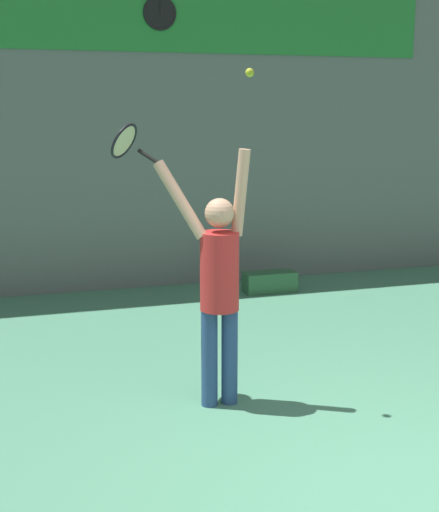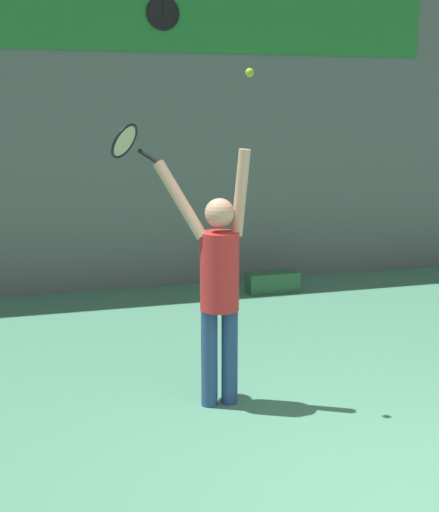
% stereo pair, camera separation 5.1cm
% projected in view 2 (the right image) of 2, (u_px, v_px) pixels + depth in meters
% --- Properties ---
extents(ground_plane, '(18.00, 18.00, 0.00)m').
position_uv_depth(ground_plane, '(429.00, 510.00, 4.20)').
color(ground_plane, '#4C8C6B').
extents(back_wall, '(18.00, 0.10, 5.00)m').
position_uv_depth(back_wall, '(186.00, 95.00, 9.18)').
color(back_wall, slate).
rests_on(back_wall, ground_plane).
extents(sponsor_banner, '(6.62, 0.02, 0.93)m').
position_uv_depth(sponsor_banner, '(186.00, 14.00, 8.92)').
color(sponsor_banner, '#288C38').
extents(scoreboard_clock, '(0.42, 0.04, 0.42)m').
position_uv_depth(scoreboard_clock, '(163.00, 13.00, 8.82)').
color(scoreboard_clock, black).
extents(tennis_player, '(0.73, 0.44, 2.03)m').
position_uv_depth(tennis_player, '(219.00, 280.00, 5.51)').
color(tennis_player, '#2D4C7F').
rests_on(tennis_player, ground_plane).
extents(tennis_racket, '(0.40, 0.38, 0.31)m').
position_uv_depth(tennis_racket, '(126.00, 142.00, 5.51)').
color(tennis_racket, black).
extents(tennis_ball, '(0.06, 0.06, 0.06)m').
position_uv_depth(tennis_ball, '(250.00, 73.00, 5.15)').
color(tennis_ball, '#CCDB2D').
extents(equipment_bag, '(0.67, 0.27, 0.26)m').
position_uv_depth(equipment_bag, '(272.00, 282.00, 9.18)').
color(equipment_bag, '#33663F').
rests_on(equipment_bag, ground_plane).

